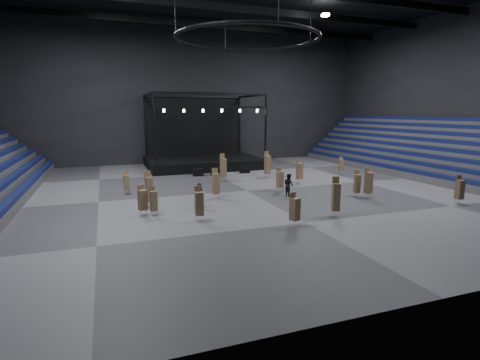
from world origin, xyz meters
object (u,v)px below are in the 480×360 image
object	(u,v)px
chair_stack_5	(142,199)
chair_stack_10	(154,201)
chair_stack_3	(216,183)
chair_stack_14	(336,196)
chair_stack_11	(199,203)
flight_case_right	(245,170)
chair_stack_1	(369,182)
chair_stack_15	(299,170)
chair_stack_13	(295,209)
chair_stack_7	(357,183)
chair_stack_0	(341,165)
chair_stack_9	(223,167)
man_center	(199,196)
chair_stack_4	(280,179)
crew_member	(289,185)
flight_case_mid	(216,172)
chair_stack_2	(149,189)
chair_stack_8	(267,164)
flight_case_left	(198,172)
chair_stack_6	(126,182)
chair_stack_12	(460,189)
stage	(202,155)

from	to	relation	value
chair_stack_5	chair_stack_10	xyz separation A→B (m)	(0.70, -0.26, -0.08)
chair_stack_3	chair_stack_5	world-z (taller)	chair_stack_3
chair_stack_14	chair_stack_11	bearing A→B (deg)	-174.25
flight_case_right	chair_stack_1	world-z (taller)	chair_stack_1
chair_stack_15	chair_stack_13	bearing A→B (deg)	-135.11
chair_stack_3	chair_stack_7	distance (m)	11.72
chair_stack_0	chair_stack_9	size ratio (longest dim) A/B	0.71
chair_stack_3	man_center	xyz separation A→B (m)	(-1.98, -2.46, -0.35)
chair_stack_4	crew_member	distance (m)	1.71
crew_member	chair_stack_7	bearing A→B (deg)	-121.39
flight_case_mid	chair_stack_2	world-z (taller)	chair_stack_2
chair_stack_5	chair_stack_13	xyz separation A→B (m)	(8.55, -5.69, 0.01)
chair_stack_8	chair_stack_10	size ratio (longest dim) A/B	1.39
chair_stack_0	chair_stack_2	bearing A→B (deg)	-146.41
chair_stack_13	flight_case_left	bearing A→B (deg)	72.23
man_center	crew_member	distance (m)	8.19
chair_stack_3	chair_stack_4	xyz separation A→B (m)	(6.09, 0.70, -0.15)
chair_stack_4	chair_stack_14	world-z (taller)	chair_stack_14
chair_stack_1	chair_stack_13	world-z (taller)	chair_stack_1
chair_stack_5	chair_stack_15	distance (m)	17.20
chair_stack_5	chair_stack_6	size ratio (longest dim) A/B	1.08
chair_stack_6	chair_stack_12	size ratio (longest dim) A/B	0.87
chair_stack_7	chair_stack_11	bearing A→B (deg)	-158.39
chair_stack_5	chair_stack_8	distance (m)	17.77
chair_stack_8	chair_stack_13	size ratio (longest dim) A/B	1.33
chair_stack_10	flight_case_left	bearing A→B (deg)	50.02
chair_stack_8	chair_stack_9	bearing A→B (deg)	176.86
flight_case_left	chair_stack_0	distance (m)	16.03
chair_stack_5	chair_stack_14	bearing A→B (deg)	-44.23
flight_case_mid	chair_stack_5	distance (m)	17.01
chair_stack_5	chair_stack_15	size ratio (longest dim) A/B	0.88
stage	chair_stack_15	size ratio (longest dim) A/B	5.82
flight_case_right	chair_stack_0	world-z (taller)	chair_stack_0
chair_stack_0	crew_member	world-z (taller)	chair_stack_0
man_center	chair_stack_8	bearing A→B (deg)	-124.14
chair_stack_8	chair_stack_15	size ratio (longest dim) A/B	1.18
chair_stack_9	chair_stack_0	bearing A→B (deg)	-10.44
chair_stack_12	chair_stack_14	distance (m)	10.87
chair_stack_4	chair_stack_9	world-z (taller)	chair_stack_9
chair_stack_3	chair_stack_11	xyz separation A→B (m)	(-2.79, -5.74, -0.07)
chair_stack_10	chair_stack_1	bearing A→B (deg)	-17.81
chair_stack_0	flight_case_left	bearing A→B (deg)	177.82
chair_stack_15	crew_member	size ratio (longest dim) A/B	1.27
flight_case_left	chair_stack_4	xyz separation A→B (m)	(4.82, -10.61, 0.76)
chair_stack_1	chair_stack_3	bearing A→B (deg)	139.19
chair_stack_9	crew_member	xyz separation A→B (m)	(3.15, -8.33, -0.50)
chair_stack_2	chair_stack_10	distance (m)	2.50
chair_stack_2	chair_stack_14	world-z (taller)	chair_stack_2
chair_stack_3	man_center	size ratio (longest dim) A/B	1.31
chair_stack_1	chair_stack_9	bearing A→B (deg)	105.95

